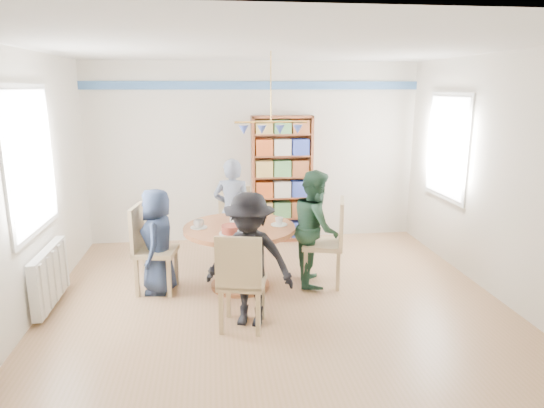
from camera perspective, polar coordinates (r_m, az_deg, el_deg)
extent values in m
plane|color=#A67B57|center=(5.40, 0.54, -11.90)|extent=(5.00, 5.00, 0.00)
plane|color=white|center=(4.89, 0.62, 18.00)|extent=(5.00, 5.00, 0.00)
plane|color=silver|center=(7.42, -2.04, 6.03)|extent=(5.00, 0.00, 5.00)
plane|color=silver|center=(2.61, 8.08, -8.45)|extent=(5.00, 0.00, 5.00)
plane|color=silver|center=(5.26, -27.53, 1.36)|extent=(0.00, 5.00, 5.00)
plane|color=silver|center=(5.85, 25.64, 2.66)|extent=(0.00, 5.00, 5.00)
cube|color=#376098|center=(7.34, -2.09, 13.78)|extent=(5.00, 0.02, 0.12)
cube|color=white|center=(5.49, -26.61, 4.58)|extent=(0.03, 1.32, 1.52)
cube|color=white|center=(5.49, -26.42, 4.59)|extent=(0.01, 1.20, 1.40)
cube|color=white|center=(6.93, 19.97, 6.36)|extent=(0.03, 1.12, 1.42)
cube|color=white|center=(6.92, 19.82, 6.37)|extent=(0.01, 1.00, 1.30)
cylinder|color=gold|center=(5.37, -0.14, 13.60)|extent=(0.01, 0.01, 0.75)
cylinder|color=gold|center=(5.38, -0.13, 9.60)|extent=(0.80, 0.02, 0.02)
cone|color=#475FC7|center=(5.36, -3.35, 8.71)|extent=(0.11, 0.11, 0.10)
cone|color=#475FC7|center=(5.38, -1.20, 8.74)|extent=(0.11, 0.11, 0.10)
cone|color=#475FC7|center=(5.40, 0.93, 8.76)|extent=(0.11, 0.11, 0.10)
cone|color=#475FC7|center=(5.43, 3.04, 8.78)|extent=(0.11, 0.11, 0.10)
cube|color=silver|center=(5.77, -24.68, -7.71)|extent=(0.10, 1.00, 0.60)
cube|color=silver|center=(5.40, -25.31, -9.23)|extent=(0.02, 0.06, 0.56)
cube|color=silver|center=(5.58, -24.69, -8.45)|extent=(0.02, 0.06, 0.56)
cube|color=silver|center=(5.75, -24.11, -7.72)|extent=(0.02, 0.06, 0.56)
cube|color=silver|center=(5.93, -23.57, -7.03)|extent=(0.02, 0.06, 0.56)
cube|color=silver|center=(6.11, -23.05, -6.39)|extent=(0.02, 0.06, 0.56)
cylinder|color=brown|center=(5.65, -3.85, -2.88)|extent=(1.30, 1.30, 0.05)
cylinder|color=brown|center=(5.77, -3.79, -6.45)|extent=(0.16, 0.16, 0.70)
cylinder|color=brown|center=(5.89, -3.74, -9.47)|extent=(0.70, 0.70, 0.04)
cube|color=tan|center=(5.76, -13.48, -5.43)|extent=(0.52, 0.52, 0.05)
cube|color=tan|center=(5.74, -15.60, -2.82)|extent=(0.11, 0.45, 0.54)
cube|color=tan|center=(5.63, -12.01, -8.53)|extent=(0.05, 0.05, 0.46)
cube|color=tan|center=(5.96, -11.18, -7.22)|extent=(0.05, 0.05, 0.46)
cube|color=tan|center=(5.73, -15.61, -8.36)|extent=(0.05, 0.05, 0.46)
cube|color=tan|center=(6.06, -14.58, -7.08)|extent=(0.05, 0.05, 0.46)
cube|color=tan|center=(5.83, 6.01, -4.75)|extent=(0.57, 0.57, 0.06)
cube|color=tan|center=(5.75, 8.17, -2.20)|extent=(0.16, 0.46, 0.55)
cube|color=tan|center=(6.10, 4.23, -6.46)|extent=(0.05, 0.05, 0.48)
cube|color=tan|center=(5.75, 3.98, -7.73)|extent=(0.05, 0.05, 0.48)
cube|color=tan|center=(6.09, 7.79, -6.58)|extent=(0.05, 0.05, 0.48)
cube|color=tan|center=(5.74, 7.77, -7.87)|extent=(0.05, 0.05, 0.48)
cube|color=tan|center=(6.58, -4.59, -2.74)|extent=(0.52, 0.52, 0.05)
cube|color=tan|center=(6.71, -4.42, -0.08)|extent=(0.45, 0.12, 0.53)
cube|color=tan|center=(6.51, -6.34, -5.26)|extent=(0.05, 0.05, 0.46)
cube|color=tan|center=(6.47, -3.16, -5.34)|extent=(0.05, 0.05, 0.46)
cube|color=tan|center=(6.85, -5.86, -4.29)|extent=(0.05, 0.05, 0.46)
cube|color=tan|center=(6.81, -2.85, -4.36)|extent=(0.05, 0.05, 0.46)
cube|color=tan|center=(4.80, -3.51, -9.15)|extent=(0.53, 0.53, 0.05)
cube|color=tan|center=(4.52, -3.98, -7.06)|extent=(0.44, 0.14, 0.52)
cube|color=tan|center=(5.04, -1.09, -11.05)|extent=(0.05, 0.05, 0.45)
cube|color=tan|center=(5.09, -5.13, -10.83)|extent=(0.05, 0.05, 0.45)
cube|color=tan|center=(4.72, -1.66, -12.83)|extent=(0.05, 0.05, 0.45)
cube|color=tan|center=(4.78, -5.98, -12.56)|extent=(0.05, 0.05, 0.45)
imported|color=#1B253C|center=(5.70, -13.29, -4.29)|extent=(0.43, 0.62, 1.22)
imported|color=#1B3726|center=(5.80, 5.14, -2.79)|extent=(0.60, 0.73, 1.39)
imported|color=gray|center=(6.48, -4.64, -0.88)|extent=(0.59, 0.46, 1.42)
imported|color=black|center=(4.78, -2.65, -6.60)|extent=(0.99, 0.75, 1.35)
cube|color=brown|center=(7.32, -2.24, 2.83)|extent=(0.04, 0.27, 1.92)
cube|color=brown|center=(7.45, 4.50, 2.98)|extent=(0.04, 0.27, 1.92)
cube|color=brown|center=(7.26, 1.19, 10.23)|extent=(0.91, 0.27, 0.04)
cube|color=brown|center=(7.60, 1.12, -4.01)|extent=(0.91, 0.27, 0.05)
cube|color=brown|center=(7.50, 1.02, 3.09)|extent=(0.91, 0.02, 1.92)
cube|color=brown|center=(7.51, 1.14, -1.55)|extent=(0.86, 0.26, 0.02)
cube|color=brown|center=(7.43, 1.15, 0.83)|extent=(0.86, 0.26, 0.02)
cube|color=brown|center=(7.37, 1.16, 3.26)|extent=(0.86, 0.26, 0.02)
cube|color=brown|center=(7.32, 1.17, 5.73)|extent=(0.86, 0.26, 0.02)
cube|color=brown|center=(7.28, 1.18, 8.22)|extent=(0.86, 0.26, 0.02)
cube|color=#AF471B|center=(7.51, -0.92, -3.06)|extent=(0.25, 0.20, 0.24)
cube|color=white|center=(7.54, 1.15, -2.99)|extent=(0.25, 0.20, 0.24)
cube|color=#283894|center=(7.58, 3.20, -2.91)|extent=(0.25, 0.20, 0.24)
cube|color=tan|center=(7.42, -0.93, -0.68)|extent=(0.25, 0.20, 0.24)
cube|color=#4A7F46|center=(7.46, 1.16, -0.62)|extent=(0.25, 0.20, 0.24)
cube|color=brown|center=(7.50, 3.23, -0.55)|extent=(0.25, 0.20, 0.24)
cube|color=#AF471B|center=(7.35, -0.94, 1.73)|extent=(0.25, 0.20, 0.24)
cube|color=white|center=(7.38, 1.17, 1.79)|extent=(0.25, 0.20, 0.24)
cube|color=#283894|center=(7.43, 3.26, 1.84)|extent=(0.25, 0.20, 0.24)
cube|color=tan|center=(7.29, -0.95, 4.19)|extent=(0.25, 0.20, 0.24)
cube|color=#4A7F46|center=(7.33, 1.18, 4.24)|extent=(0.25, 0.20, 0.24)
cube|color=brown|center=(7.37, 3.30, 4.27)|extent=(0.25, 0.20, 0.24)
cube|color=#AF471B|center=(7.25, -0.96, 6.69)|extent=(0.25, 0.20, 0.24)
cube|color=white|center=(7.28, 1.20, 6.72)|extent=(0.25, 0.20, 0.24)
cube|color=#283894|center=(7.33, 3.33, 6.74)|extent=(0.25, 0.20, 0.24)
cube|color=tan|center=(7.22, -0.97, 9.06)|extent=(0.25, 0.20, 0.20)
cube|color=#4A7F46|center=(7.25, 1.21, 9.08)|extent=(0.25, 0.20, 0.20)
cube|color=brown|center=(7.30, 3.36, 9.09)|extent=(0.25, 0.20, 0.20)
cylinder|color=white|center=(5.69, -4.41, -1.30)|extent=(0.12, 0.12, 0.23)
sphere|color=white|center=(5.66, -4.43, -0.16)|extent=(0.09, 0.09, 0.09)
cylinder|color=silver|center=(5.73, -2.78, -0.96)|extent=(0.07, 0.07, 0.27)
cylinder|color=#475FC7|center=(5.70, -2.80, 0.45)|extent=(0.03, 0.03, 0.03)
cylinder|color=white|center=(5.91, -3.54, -1.83)|extent=(0.29, 0.29, 0.01)
cylinder|color=brown|center=(5.90, -3.55, -1.37)|extent=(0.23, 0.23, 0.09)
cylinder|color=white|center=(5.36, -4.71, -3.47)|extent=(0.29, 0.29, 0.01)
cylinder|color=brown|center=(5.35, -4.72, -2.96)|extent=(0.23, 0.23, 0.09)
cylinder|color=white|center=(5.64, -8.60, -2.73)|extent=(0.19, 0.19, 0.01)
imported|color=white|center=(5.63, -8.61, -2.31)|extent=(0.12, 0.12, 0.09)
cylinder|color=white|center=(5.69, 0.84, -2.43)|extent=(0.19, 0.19, 0.01)
imported|color=white|center=(5.68, 0.84, -2.04)|extent=(0.10, 0.10, 0.09)
cylinder|color=white|center=(6.09, -4.12, -1.37)|extent=(0.19, 0.19, 0.01)
imported|color=white|center=(6.08, -4.13, -0.99)|extent=(0.12, 0.12, 0.09)
cylinder|color=white|center=(5.20, -3.55, -4.01)|extent=(0.19, 0.19, 0.01)
imported|color=white|center=(5.19, -3.55, -3.58)|extent=(0.10, 0.10, 0.09)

